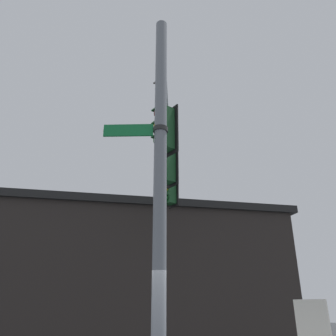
# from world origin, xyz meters

# --- Properties ---
(signal_pole) EXTENTS (0.21, 0.21, 7.14)m
(signal_pole) POSITION_xyz_m (0.00, 0.00, 3.57)
(signal_pole) COLOR slate
(signal_pole) RESTS_ON ground
(mast_arm) EXTENTS (5.56, 4.43, 0.14)m
(mast_arm) POSITION_xyz_m (2.73, -2.16, 6.57)
(mast_arm) COLOR slate
(traffic_light_nearest_pole) EXTENTS (0.54, 0.49, 1.31)m
(traffic_light_nearest_pole) POSITION_xyz_m (1.42, -1.10, 5.81)
(traffic_light_nearest_pole) COLOR black
(traffic_light_mid_inner) EXTENTS (0.54, 0.49, 1.31)m
(traffic_light_mid_inner) POSITION_xyz_m (3.14, -2.46, 5.81)
(traffic_light_mid_inner) COLOR black
(traffic_light_mid_outer) EXTENTS (0.54, 0.49, 1.31)m
(traffic_light_mid_outer) POSITION_xyz_m (4.86, -3.81, 5.81)
(traffic_light_mid_outer) COLOR black
(street_name_sign) EXTENTS (0.74, 0.90, 0.22)m
(street_name_sign) POSITION_xyz_m (0.18, 0.23, 4.79)
(street_name_sign) COLOR #147238
(bird_flying) EXTENTS (0.25, 0.32, 0.10)m
(bird_flying) POSITION_xyz_m (3.60, -2.42, 8.93)
(bird_flying) COLOR #4C4742
(storefront_building) EXTENTS (12.90, 16.24, 5.93)m
(storefront_building) POSITION_xyz_m (10.06, -4.62, 2.98)
(storefront_building) COLOR #282321
(storefront_building) RESTS_ON ground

